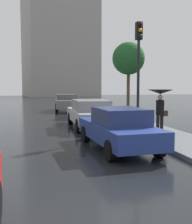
{
  "coord_description": "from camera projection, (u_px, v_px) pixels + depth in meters",
  "views": [
    {
      "loc": [
        -0.32,
        -3.95,
        2.15
      ],
      "look_at": [
        2.2,
        7.02,
        1.11
      ],
      "focal_mm": 46.11,
      "sensor_mm": 36.0,
      "label": 1
    }
  ],
  "objects": [
    {
      "name": "pedestrian_with_umbrella_near",
      "position": [
        160.0,
        99.0,
        11.92
      ],
      "size": [
        1.07,
        1.07,
        1.84
      ],
      "rotation": [
        0.0,
        0.0,
        3.19
      ],
      "color": "black",
      "rests_on": "sidewalk_strip"
    },
    {
      "name": "distant_tower",
      "position": [
        60.0,
        22.0,
        57.59
      ],
      "size": [
        15.46,
        12.52,
        34.03
      ],
      "color": "#9E9993",
      "rests_on": "ground"
    },
    {
      "name": "car_blue_behind_camera",
      "position": [
        118.0,
        128.0,
        9.66
      ],
      "size": [
        1.96,
        4.47,
        1.41
      ],
      "rotation": [
        0.0,
        0.0,
        0.06
      ],
      "color": "navy",
      "rests_on": "ground"
    },
    {
      "name": "car_silver_mid_road",
      "position": [
        90.0,
        113.0,
        14.71
      ],
      "size": [
        1.92,
        4.55,
        1.42
      ],
      "rotation": [
        0.0,
        0.0,
        -0.01
      ],
      "color": "#B2B5BA",
      "rests_on": "ground"
    },
    {
      "name": "traffic_light",
      "position": [
        139.0,
        57.0,
        12.44
      ],
      "size": [
        0.26,
        0.39,
        4.72
      ],
      "color": "black",
      "rests_on": "sidewalk_strip"
    },
    {
      "name": "street_tree_near",
      "position": [
        129.0,
        59.0,
        21.97
      ],
      "size": [
        2.49,
        2.49,
        5.45
      ],
      "color": "#4C3823",
      "rests_on": "ground"
    },
    {
      "name": "car_grey_far_ahead",
      "position": [
        66.0,
        102.0,
        24.27
      ],
      "size": [
        2.17,
        4.54,
        1.41
      ],
      "rotation": [
        0.0,
        0.0,
        -0.08
      ],
      "color": "slate",
      "rests_on": "ground"
    }
  ]
}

